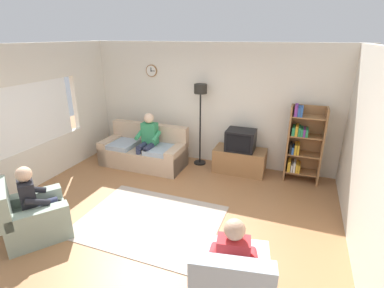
% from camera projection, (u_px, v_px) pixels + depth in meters
% --- Properties ---
extents(ground_plane, '(12.00, 12.00, 0.00)m').
position_uv_depth(ground_plane, '(160.00, 220.00, 4.74)').
color(ground_plane, '#9E6B42').
extents(back_wall_assembly, '(6.20, 0.17, 2.70)m').
position_uv_depth(back_wall_assembly, '(210.00, 104.00, 6.59)').
color(back_wall_assembly, silver).
rests_on(back_wall_assembly, ground_plane).
extents(left_wall_assembly, '(0.12, 5.80, 2.70)m').
position_uv_depth(left_wall_assembly, '(16.00, 123.00, 5.24)').
color(left_wall_assembly, silver).
rests_on(left_wall_assembly, ground_plane).
extents(right_wall, '(0.12, 5.80, 2.70)m').
position_uv_depth(right_wall, '(379.00, 173.00, 3.32)').
color(right_wall, silver).
rests_on(right_wall, ground_plane).
extents(couch, '(1.90, 0.88, 0.90)m').
position_uv_depth(couch, '(144.00, 152.00, 6.68)').
color(couch, tan).
rests_on(couch, ground_plane).
extents(tv_stand, '(1.10, 0.56, 0.52)m').
position_uv_depth(tv_stand, '(240.00, 160.00, 6.34)').
color(tv_stand, olive).
rests_on(tv_stand, ground_plane).
extents(tv, '(0.60, 0.49, 0.44)m').
position_uv_depth(tv, '(241.00, 140.00, 6.15)').
color(tv, black).
rests_on(tv, tv_stand).
extents(bookshelf, '(0.68, 0.36, 1.58)m').
position_uv_depth(bookshelf, '(302.00, 143.00, 5.81)').
color(bookshelf, olive).
rests_on(bookshelf, ground_plane).
extents(floor_lamp, '(0.28, 0.28, 1.85)m').
position_uv_depth(floor_lamp, '(200.00, 102.00, 6.33)').
color(floor_lamp, black).
rests_on(floor_lamp, ground_plane).
extents(armchair_near_window, '(1.17, 1.18, 0.90)m').
position_uv_depth(armchair_near_window, '(33.00, 218.00, 4.30)').
color(armchair_near_window, gray).
rests_on(armchair_near_window, ground_plane).
extents(armchair_near_bookshelf, '(0.95, 1.01, 0.90)m').
position_uv_depth(armchair_near_bookshelf, '(231.00, 285.00, 3.15)').
color(armchair_near_bookshelf, '#9EADBC').
rests_on(armchair_near_bookshelf, ground_plane).
extents(area_rug, '(2.20, 1.70, 0.01)m').
position_uv_depth(area_rug, '(150.00, 221.00, 4.70)').
color(area_rug, '#AD9E8E').
rests_on(area_rug, ground_plane).
extents(person_on_couch, '(0.51, 0.54, 1.24)m').
position_uv_depth(person_on_couch, '(148.00, 138.00, 6.39)').
color(person_on_couch, '#338C59').
rests_on(person_on_couch, ground_plane).
extents(person_in_left_armchair, '(0.62, 0.64, 1.12)m').
position_uv_depth(person_in_left_armchair, '(36.00, 198.00, 4.23)').
color(person_in_left_armchair, black).
rests_on(person_in_left_armchair, ground_plane).
extents(person_in_right_armchair, '(0.56, 0.58, 1.12)m').
position_uv_depth(person_in_right_armchair, '(233.00, 256.00, 3.12)').
color(person_in_right_armchair, red).
rests_on(person_in_right_armchair, ground_plane).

